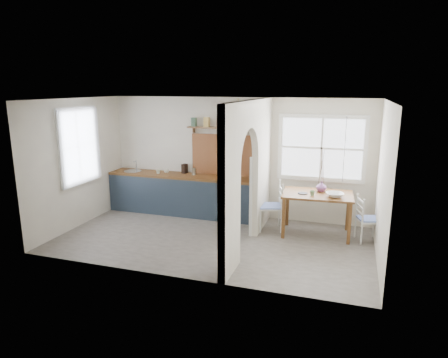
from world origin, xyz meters
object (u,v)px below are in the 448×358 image
(chair_right, at_px, (369,219))
(vase, at_px, (321,186))
(kettle, at_px, (254,174))
(dining_table, at_px, (317,214))
(chair_left, at_px, (270,206))

(chair_right, xyz_separation_m, vase, (-0.90, 0.23, 0.50))
(chair_right, xyz_separation_m, kettle, (-2.30, 0.47, 0.59))
(vase, bearing_deg, kettle, 170.15)
(dining_table, distance_m, vase, 0.54)
(dining_table, height_order, kettle, kettle)
(chair_left, relative_size, vase, 4.79)
(chair_left, bearing_deg, chair_right, 71.72)
(dining_table, xyz_separation_m, vase, (0.05, 0.17, 0.51))
(vase, bearing_deg, chair_right, -14.12)
(vase, bearing_deg, chair_left, -168.80)
(chair_left, relative_size, kettle, 4.21)
(chair_right, relative_size, vase, 4.14)
(chair_right, distance_m, kettle, 2.42)
(dining_table, bearing_deg, chair_left, 177.91)
(dining_table, bearing_deg, kettle, 159.63)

